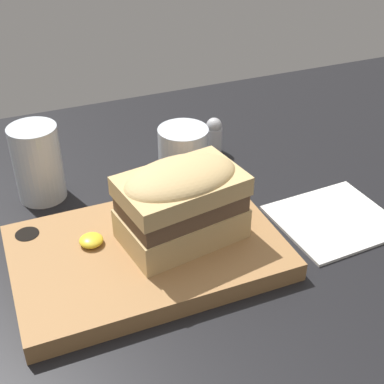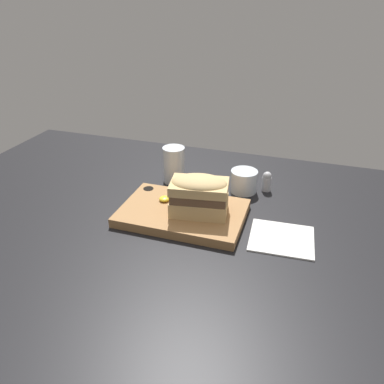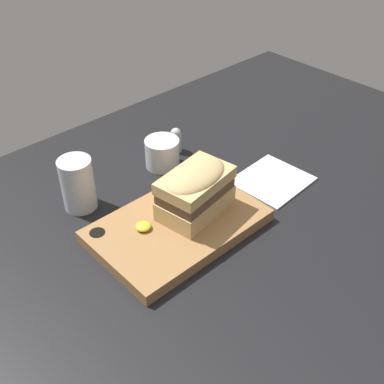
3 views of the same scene
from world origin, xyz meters
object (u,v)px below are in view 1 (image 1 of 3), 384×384
(serving_board, at_px, (146,252))
(wine_glass, at_px, (183,150))
(salt_shaker, at_px, (214,135))
(napkin, at_px, (334,220))
(sandwich, at_px, (181,200))
(water_glass, at_px, (39,167))

(serving_board, xyz_separation_m, wine_glass, (0.12, 0.18, 0.02))
(salt_shaker, bearing_deg, napkin, -73.15)
(wine_glass, bearing_deg, napkin, -57.35)
(sandwich, distance_m, wine_glass, 0.21)
(serving_board, relative_size, napkin, 2.03)
(water_glass, height_order, salt_shaker, water_glass)
(napkin, xyz_separation_m, salt_shaker, (-0.07, 0.23, 0.03))
(wine_glass, xyz_separation_m, salt_shaker, (0.06, 0.02, 0.00))
(water_glass, bearing_deg, sandwich, -54.01)
(napkin, relative_size, salt_shaker, 2.62)
(serving_board, distance_m, napkin, 0.25)
(wine_glass, bearing_deg, water_glass, 179.98)
(sandwich, height_order, napkin, sandwich)
(serving_board, distance_m, wine_glass, 0.22)
(sandwich, relative_size, salt_shaker, 2.58)
(water_glass, bearing_deg, serving_board, -63.77)
(sandwich, distance_m, water_glass, 0.23)
(water_glass, xyz_separation_m, salt_shaker, (0.27, 0.02, -0.02))
(sandwich, xyz_separation_m, salt_shaker, (0.14, 0.21, -0.05))
(sandwich, bearing_deg, serving_board, 177.81)
(serving_board, height_order, wine_glass, wine_glass)
(water_glass, height_order, napkin, water_glass)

